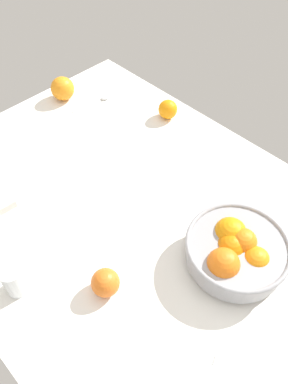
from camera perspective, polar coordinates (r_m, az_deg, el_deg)
ground_plane at (r=104.67cm, az=-0.89°, el=-4.05°), size 131.94×92.95×3.00cm
fruit_bowl at (r=94.31cm, az=13.67°, el=-8.61°), size 25.16×25.16×10.57cm
juice_glass at (r=93.85cm, az=-18.90°, el=-12.61°), size 5.38×5.38×8.39cm
loose_orange_0 at (r=131.40cm, az=3.62°, el=12.35°), size 6.51×6.51×6.51cm
loose_orange_1 at (r=142.24cm, az=-12.20°, el=15.02°), size 8.34×8.34×8.34cm
loose_orange_2 at (r=89.60cm, az=-5.85°, el=-13.45°), size 6.76×6.76×6.76cm
spoon at (r=140.53cm, az=-7.13°, el=13.44°), size 3.68×15.10×1.00cm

